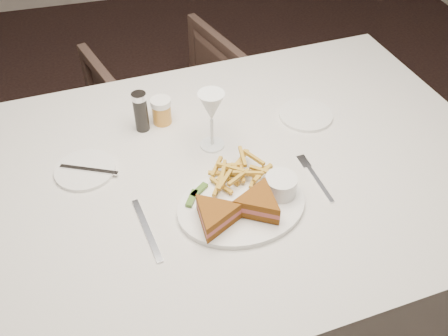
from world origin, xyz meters
TOP-DOWN VIEW (x-y plane):
  - ground at (0.00, 0.00)m, footprint 5.00×5.00m
  - table at (0.18, -0.33)m, footprint 1.62×1.14m
  - chair_far at (0.20, 0.64)m, footprint 0.74×0.71m
  - table_setting at (0.18, -0.38)m, footprint 0.82×0.56m

SIDE VIEW (x-z plane):
  - ground at x=0.00m, z-range 0.00..0.00m
  - chair_far at x=0.20m, z-range 0.00..0.62m
  - table at x=0.18m, z-range 0.00..0.75m
  - table_setting at x=0.18m, z-range 0.70..0.88m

